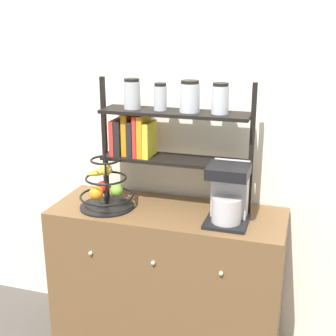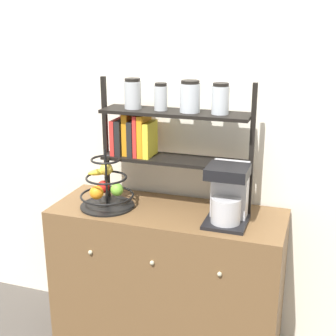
% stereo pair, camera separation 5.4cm
% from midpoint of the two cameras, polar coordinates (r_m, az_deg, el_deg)
% --- Properties ---
extents(wall_back, '(7.00, 0.05, 2.60)m').
position_cam_midpoint_polar(wall_back, '(2.70, 1.12, 5.56)').
color(wall_back, silver).
rests_on(wall_back, ground_plane).
extents(sideboard, '(1.28, 0.50, 0.87)m').
position_cam_midpoint_polar(sideboard, '(2.77, -0.66, -13.52)').
color(sideboard, brown).
rests_on(sideboard, ground_plane).
extents(coffee_maker, '(0.22, 0.23, 0.31)m').
position_cam_midpoint_polar(coffee_maker, '(2.40, 6.75, -3.14)').
color(coffee_maker, black).
rests_on(coffee_maker, sideboard).
extents(fruit_stand, '(0.30, 0.30, 0.33)m').
position_cam_midpoint_polar(fruit_stand, '(2.60, -8.19, -2.51)').
color(fruit_stand, black).
rests_on(fruit_stand, sideboard).
extents(shelf_hutch, '(0.85, 0.20, 0.70)m').
position_cam_midpoint_polar(shelf_hutch, '(2.53, -1.56, 5.15)').
color(shelf_hutch, black).
rests_on(shelf_hutch, sideboard).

